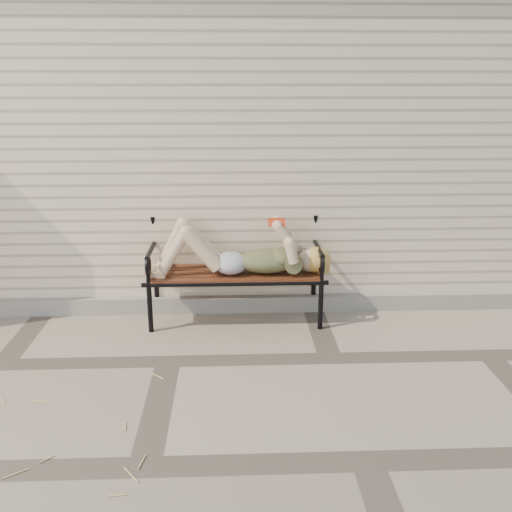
{
  "coord_description": "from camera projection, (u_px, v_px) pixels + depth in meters",
  "views": [
    {
      "loc": [
        0.51,
        -3.95,
        2.05
      ],
      "look_at": [
        0.7,
        0.64,
        0.64
      ],
      "focal_mm": 40.0,
      "sensor_mm": 36.0,
      "label": 1
    }
  ],
  "objects": [
    {
      "name": "foundation_strip",
      "position": [
        179.0,
        305.0,
        5.26
      ],
      "size": [
        8.0,
        0.1,
        0.15
      ],
      "primitive_type": "cube",
      "color": "gray",
      "rests_on": "ground"
    },
    {
      "name": "house_wall",
      "position": [
        189.0,
        130.0,
        6.78
      ],
      "size": [
        8.0,
        4.0,
        3.0
      ],
      "primitive_type": "cube",
      "color": "beige",
      "rests_on": "ground"
    },
    {
      "name": "ground",
      "position": [
        168.0,
        361.0,
        4.36
      ],
      "size": [
        80.0,
        80.0,
        0.0
      ],
      "primitive_type": "plane",
      "color": "gray",
      "rests_on": "ground"
    },
    {
      "name": "reading_woman",
      "position": [
        237.0,
        253.0,
        4.91
      ],
      "size": [
        1.56,
        0.35,
        0.49
      ],
      "color": "#092C3F",
      "rests_on": "ground"
    },
    {
      "name": "garden_bench",
      "position": [
        235.0,
        253.0,
        5.04
      ],
      "size": [
        1.65,
        0.66,
        1.07
      ],
      "color": "black",
      "rests_on": "ground"
    }
  ]
}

